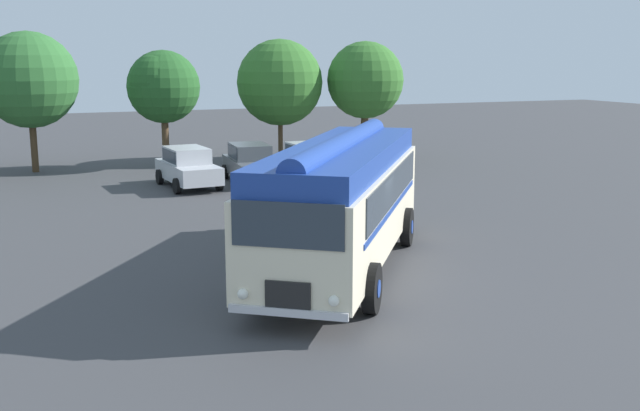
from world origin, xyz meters
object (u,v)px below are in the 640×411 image
Objects in this scene: car_near_left at (188,167)px; car_mid_right at (311,162)px; vintage_bus at (342,197)px; car_mid_left at (250,163)px.

car_near_left is 1.01× the size of car_mid_right.
vintage_bus is 2.25× the size of car_mid_right.
car_mid_left is 1.01× the size of car_mid_right.
vintage_bus is 13.83m from car_near_left.
car_mid_left is at bearing 163.58° from car_mid_right.
vintage_bus reaches higher than car_mid_right.
vintage_bus is at bearing -97.37° from car_mid_left.
vintage_bus is at bearing -85.97° from car_near_left.
car_mid_left is (2.77, 0.20, 0.00)m from car_near_left.
car_near_left is at bearing 94.03° from vintage_bus.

